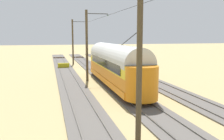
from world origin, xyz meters
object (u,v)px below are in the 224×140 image
at_px(vintage_streetcar, 115,64).
at_px(catenary_pole_foreground, 73,41).
at_px(catenary_pole_mid_far, 141,58).
at_px(catenary_pole_mid_near, 87,45).
at_px(switch_stand, 126,62).
at_px(track_end_bumper, 64,66).

distance_m(vintage_streetcar, catenary_pole_foreground, 19.55).
relative_size(vintage_streetcar, catenary_pole_mid_far, 2.13).
bearing_deg(catenary_pole_mid_far, catenary_pole_mid_near, -90.00).
bearing_deg(vintage_streetcar, switch_stand, -112.57).
bearing_deg(vintage_streetcar, catenary_pole_mid_far, 79.64).
bearing_deg(catenary_pole_mid_near, switch_stand, -126.75).
distance_m(vintage_streetcar, catenary_pole_mid_near, 4.37).
bearing_deg(catenary_pole_foreground, switch_stand, 148.81).
height_order(catenary_pole_foreground, switch_stand, catenary_pole_foreground).
bearing_deg(catenary_pole_mid_far, switch_stand, -106.94).
relative_size(catenary_pole_foreground, catenary_pole_mid_far, 1.00).
relative_size(catenary_pole_mid_far, switch_stand, 6.47).
relative_size(vintage_streetcar, track_end_bumper, 9.47).
xyz_separation_m(vintage_streetcar, catenary_pole_mid_near, (2.38, -3.14, 1.89)).
distance_m(catenary_pole_mid_near, catenary_pole_mid_far, 16.16).
bearing_deg(catenary_pole_foreground, vintage_streetcar, 97.03).
height_order(switch_stand, track_end_bumper, switch_stand).
bearing_deg(track_end_bumper, catenary_pole_mid_far, 94.15).
xyz_separation_m(switch_stand, track_end_bumper, (10.34, -0.67, -0.30)).
height_order(vintage_streetcar, track_end_bumper, vintage_streetcar).
xyz_separation_m(vintage_streetcar, track_end_bumper, (4.41, -14.95, -1.86)).
bearing_deg(track_end_bumper, catenary_pole_mid_near, 99.75).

